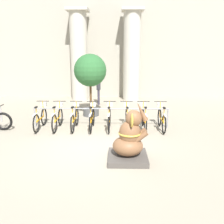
{
  "coord_description": "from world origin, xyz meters",
  "views": [
    {
      "loc": [
        0.73,
        -7.18,
        2.9
      ],
      "look_at": [
        0.55,
        0.44,
        1.0
      ],
      "focal_mm": 40.0,
      "sensor_mm": 36.0,
      "label": 1
    }
  ],
  "objects_px": {
    "bicycle_4": "(109,118)",
    "bicycle_7": "(162,119)",
    "elephant_statue": "(129,141)",
    "bicycle_5": "(127,118)",
    "bicycle_6": "(144,118)",
    "bicycle_2": "(75,118)",
    "bicycle_1": "(58,118)",
    "person_pedestrian": "(99,86)",
    "potted_tree": "(90,73)",
    "bicycle_3": "(92,118)",
    "bicycle_0": "(40,118)"
  },
  "relations": [
    {
      "from": "bicycle_1",
      "to": "person_pedestrian",
      "type": "height_order",
      "value": "person_pedestrian"
    },
    {
      "from": "bicycle_0",
      "to": "bicycle_1",
      "type": "bearing_deg",
      "value": 0.03
    },
    {
      "from": "bicycle_5",
      "to": "bicycle_7",
      "type": "distance_m",
      "value": 1.3
    },
    {
      "from": "bicycle_1",
      "to": "bicycle_6",
      "type": "xyz_separation_m",
      "value": [
        3.25,
        0.04,
        0.0
      ]
    },
    {
      "from": "bicycle_7",
      "to": "person_pedestrian",
      "type": "bearing_deg",
      "value": 121.69
    },
    {
      "from": "bicycle_0",
      "to": "bicycle_6",
      "type": "relative_size",
      "value": 1.0
    },
    {
      "from": "bicycle_2",
      "to": "person_pedestrian",
      "type": "xyz_separation_m",
      "value": [
        0.57,
        4.34,
        0.59
      ]
    },
    {
      "from": "bicycle_4",
      "to": "person_pedestrian",
      "type": "xyz_separation_m",
      "value": [
        -0.73,
        4.34,
        0.59
      ]
    },
    {
      "from": "bicycle_4",
      "to": "bicycle_7",
      "type": "height_order",
      "value": "same"
    },
    {
      "from": "bicycle_6",
      "to": "bicycle_3",
      "type": "bearing_deg",
      "value": -178.74
    },
    {
      "from": "bicycle_2",
      "to": "elephant_statue",
      "type": "bearing_deg",
      "value": -54.85
    },
    {
      "from": "bicycle_0",
      "to": "bicycle_6",
      "type": "xyz_separation_m",
      "value": [
        3.9,
        0.04,
        0.0
      ]
    },
    {
      "from": "bicycle_2",
      "to": "bicycle_4",
      "type": "relative_size",
      "value": 1.0
    },
    {
      "from": "bicycle_1",
      "to": "bicycle_7",
      "type": "distance_m",
      "value": 3.9
    },
    {
      "from": "bicycle_1",
      "to": "potted_tree",
      "type": "xyz_separation_m",
      "value": [
        1.05,
        1.97,
        1.53
      ]
    },
    {
      "from": "bicycle_6",
      "to": "potted_tree",
      "type": "xyz_separation_m",
      "value": [
        -2.2,
        1.92,
        1.53
      ]
    },
    {
      "from": "bicycle_0",
      "to": "bicycle_4",
      "type": "relative_size",
      "value": 1.0
    },
    {
      "from": "elephant_statue",
      "to": "bicycle_2",
      "type": "bearing_deg",
      "value": 125.15
    },
    {
      "from": "bicycle_1",
      "to": "bicycle_4",
      "type": "height_order",
      "value": "same"
    },
    {
      "from": "elephant_statue",
      "to": "bicycle_4",
      "type": "bearing_deg",
      "value": 102.91
    },
    {
      "from": "bicycle_3",
      "to": "potted_tree",
      "type": "height_order",
      "value": "potted_tree"
    },
    {
      "from": "person_pedestrian",
      "to": "bicycle_0",
      "type": "bearing_deg",
      "value": -113.22
    },
    {
      "from": "bicycle_3",
      "to": "bicycle_4",
      "type": "distance_m",
      "value": 0.65
    },
    {
      "from": "bicycle_2",
      "to": "elephant_statue",
      "type": "relative_size",
      "value": 1.01
    },
    {
      "from": "bicycle_6",
      "to": "elephant_statue",
      "type": "bearing_deg",
      "value": -103.65
    },
    {
      "from": "bicycle_1",
      "to": "bicycle_4",
      "type": "xyz_separation_m",
      "value": [
        1.95,
        0.01,
        0.0
      ]
    },
    {
      "from": "bicycle_0",
      "to": "potted_tree",
      "type": "xyz_separation_m",
      "value": [
        1.7,
        1.97,
        1.53
      ]
    },
    {
      "from": "elephant_statue",
      "to": "potted_tree",
      "type": "distance_m",
      "value": 5.12
    },
    {
      "from": "bicycle_1",
      "to": "person_pedestrian",
      "type": "relative_size",
      "value": 0.99
    },
    {
      "from": "bicycle_4",
      "to": "bicycle_7",
      "type": "relative_size",
      "value": 1.0
    },
    {
      "from": "elephant_statue",
      "to": "potted_tree",
      "type": "relative_size",
      "value": 0.59
    },
    {
      "from": "bicycle_1",
      "to": "bicycle_2",
      "type": "xyz_separation_m",
      "value": [
        0.65,
        0.01,
        0.0
      ]
    },
    {
      "from": "bicycle_2",
      "to": "bicycle_7",
      "type": "xyz_separation_m",
      "value": [
        3.25,
        -0.0,
        0.0
      ]
    },
    {
      "from": "bicycle_6",
      "to": "bicycle_7",
      "type": "relative_size",
      "value": 1.0
    },
    {
      "from": "bicycle_5",
      "to": "bicycle_6",
      "type": "xyz_separation_m",
      "value": [
        0.65,
        0.02,
        0.0
      ]
    },
    {
      "from": "bicycle_6",
      "to": "potted_tree",
      "type": "bearing_deg",
      "value": 138.85
    },
    {
      "from": "bicycle_4",
      "to": "elephant_statue",
      "type": "distance_m",
      "value": 2.81
    },
    {
      "from": "bicycle_4",
      "to": "bicycle_3",
      "type": "bearing_deg",
      "value": -179.02
    },
    {
      "from": "potted_tree",
      "to": "bicycle_3",
      "type": "bearing_deg",
      "value": -82.75
    },
    {
      "from": "bicycle_6",
      "to": "bicycle_2",
      "type": "bearing_deg",
      "value": -179.32
    },
    {
      "from": "bicycle_0",
      "to": "elephant_statue",
      "type": "bearing_deg",
      "value": -40.17
    },
    {
      "from": "bicycle_4",
      "to": "elephant_statue",
      "type": "bearing_deg",
      "value": -77.09
    },
    {
      "from": "bicycle_6",
      "to": "bicycle_7",
      "type": "xyz_separation_m",
      "value": [
        0.65,
        -0.03,
        0.0
      ]
    },
    {
      "from": "bicycle_7",
      "to": "potted_tree",
      "type": "relative_size",
      "value": 0.6
    },
    {
      "from": "bicycle_2",
      "to": "bicycle_1",
      "type": "bearing_deg",
      "value": -178.87
    },
    {
      "from": "bicycle_5",
      "to": "bicycle_6",
      "type": "relative_size",
      "value": 1.0
    },
    {
      "from": "bicycle_2",
      "to": "person_pedestrian",
      "type": "distance_m",
      "value": 4.42
    },
    {
      "from": "bicycle_7",
      "to": "potted_tree",
      "type": "xyz_separation_m",
      "value": [
        -2.85,
        1.95,
        1.53
      ]
    },
    {
      "from": "bicycle_4",
      "to": "bicycle_6",
      "type": "distance_m",
      "value": 1.3
    },
    {
      "from": "bicycle_4",
      "to": "bicycle_5",
      "type": "height_order",
      "value": "same"
    }
  ]
}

